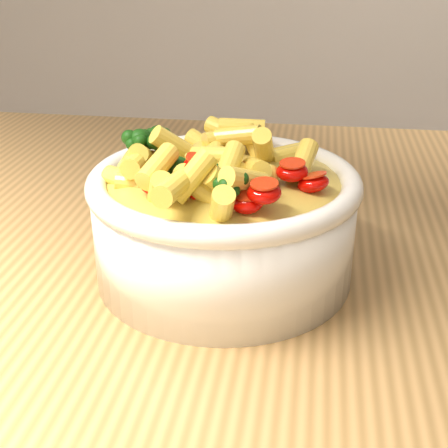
# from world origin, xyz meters

# --- Properties ---
(table) EXTENTS (1.20, 0.80, 0.90)m
(table) POSITION_xyz_m (0.00, 0.00, 0.80)
(table) COLOR tan
(table) RESTS_ON ground
(serving_bowl) EXTENTS (0.23, 0.23, 0.10)m
(serving_bowl) POSITION_xyz_m (-0.07, -0.08, 0.95)
(serving_bowl) COLOR white
(serving_bowl) RESTS_ON table
(pasta_salad) EXTENTS (0.18, 0.18, 0.04)m
(pasta_salad) POSITION_xyz_m (-0.07, -0.08, 1.01)
(pasta_salad) COLOR #FDCF50
(pasta_salad) RESTS_ON serving_bowl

